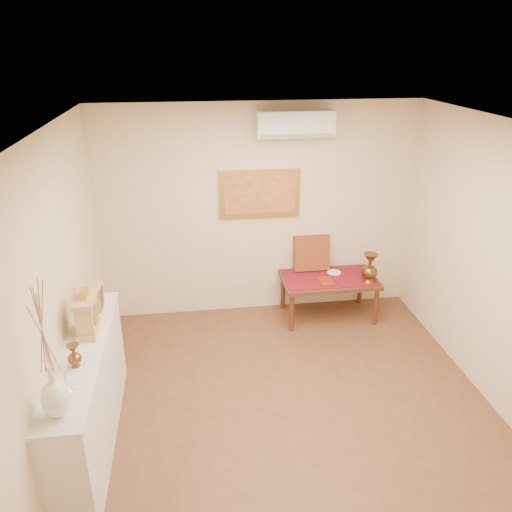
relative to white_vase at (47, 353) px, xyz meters
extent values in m
plane|color=brown|center=(1.83, 0.81, -1.49)|extent=(4.50, 4.50, 0.00)
plane|color=silver|center=(1.83, 0.81, 1.21)|extent=(4.50, 4.50, 0.00)
cube|color=beige|center=(1.83, 3.06, -0.14)|extent=(4.00, 0.02, 2.70)
cube|color=beige|center=(-0.17, 0.81, -0.14)|extent=(0.02, 4.50, 2.70)
cube|color=maroon|center=(2.68, 2.69, -0.93)|extent=(1.14, 0.59, 0.01)
cylinder|color=white|center=(2.78, 2.81, -0.92)|extent=(0.18, 0.18, 0.01)
cube|color=maroon|center=(2.61, 2.58, -0.92)|extent=(0.19, 0.25, 0.01)
cube|color=#5D1213|center=(2.51, 2.97, -0.70)|extent=(0.46, 0.19, 0.47)
cube|color=silver|center=(0.01, 0.81, -1.01)|extent=(0.35, 2.00, 0.95)
cube|color=silver|center=(0.01, 0.81, -0.52)|extent=(0.37, 2.02, 0.03)
cube|color=tan|center=(0.03, 1.07, -0.48)|extent=(0.16, 0.36, 0.05)
cube|color=tan|center=(0.03, 1.07, -0.33)|extent=(0.14, 0.30, 0.25)
cylinder|color=beige|center=(0.11, 1.07, -0.33)|extent=(0.01, 0.17, 0.17)
cylinder|color=gold|center=(0.11, 1.07, -0.33)|extent=(0.01, 0.19, 0.19)
cube|color=tan|center=(0.03, 1.07, -0.19)|extent=(0.17, 0.34, 0.04)
cube|color=gold|center=(0.03, 1.07, -0.13)|extent=(0.06, 0.11, 0.07)
cube|color=tan|center=(0.01, 1.50, -0.40)|extent=(0.15, 0.20, 0.22)
cube|color=#542A19|center=(0.09, 1.50, -0.45)|extent=(0.01, 0.17, 0.09)
cube|color=#542A19|center=(0.09, 1.50, -0.35)|extent=(0.01, 0.17, 0.09)
cube|color=tan|center=(0.01, 1.50, -0.28)|extent=(0.16, 0.21, 0.02)
cube|color=#542A19|center=(2.68, 2.69, -0.96)|extent=(1.20, 0.70, 0.05)
cylinder|color=#542A19|center=(2.14, 2.40, -1.24)|extent=(0.06, 0.06, 0.50)
cylinder|color=#542A19|center=(3.22, 2.40, -1.24)|extent=(0.06, 0.06, 0.50)
cylinder|color=#542A19|center=(2.14, 2.98, -1.24)|extent=(0.06, 0.06, 0.50)
cylinder|color=#542A19|center=(3.22, 2.98, -1.24)|extent=(0.06, 0.06, 0.50)
cube|color=gold|center=(1.83, 3.03, 0.11)|extent=(1.00, 0.05, 0.60)
cube|color=#C77545|center=(1.83, 3.01, 0.11)|extent=(0.88, 0.01, 0.48)
cube|color=white|center=(2.23, 2.93, 0.96)|extent=(0.90, 0.24, 0.30)
cube|color=gray|center=(2.23, 2.81, 0.84)|extent=(0.86, 0.02, 0.05)
camera|label=1|loc=(0.96, -2.85, 1.84)|focal=35.00mm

